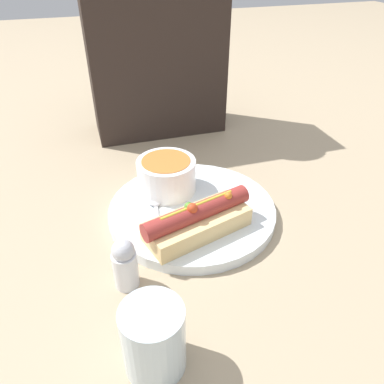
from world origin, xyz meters
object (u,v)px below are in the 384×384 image
at_px(hot_dog, 197,220).
at_px(salt_shaker, 125,264).
at_px(spoon, 156,206).
at_px(seated_diner, 155,35).
at_px(soup_bowl, 167,174).
at_px(drinking_glass, 154,339).

distance_m(hot_dog, salt_shaker, 0.13).
distance_m(spoon, seated_diner, 0.41).
xyz_separation_m(soup_bowl, spoon, (-0.03, -0.05, -0.03)).
distance_m(soup_bowl, seated_diner, 0.35).
height_order(hot_dog, spoon, hot_dog).
xyz_separation_m(hot_dog, drinking_glass, (-0.11, -0.18, 0.00)).
distance_m(soup_bowl, drinking_glass, 0.32).
distance_m(hot_dog, drinking_glass, 0.21).
bearing_deg(salt_shaker, drinking_glass, -84.46).
distance_m(hot_dog, seated_diner, 0.46).
bearing_deg(hot_dog, soup_bowl, 80.90).
relative_size(hot_dog, seated_diner, 0.36).
bearing_deg(hot_dog, salt_shaker, -170.94).
bearing_deg(seated_diner, soup_bowl, -100.35).
bearing_deg(seated_diner, spoon, -103.92).
height_order(soup_bowl, spoon, soup_bowl).
xyz_separation_m(drinking_glass, seated_diner, (0.15, 0.61, 0.17)).
height_order(drinking_glass, seated_diner, seated_diner).
xyz_separation_m(hot_dog, soup_bowl, (-0.02, 0.13, 0.01)).
distance_m(soup_bowl, salt_shaker, 0.21).
bearing_deg(drinking_glass, soup_bowl, 73.59).
bearing_deg(soup_bowl, salt_shaker, -119.25).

